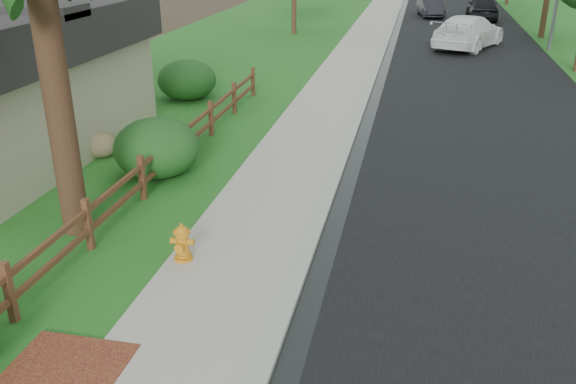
% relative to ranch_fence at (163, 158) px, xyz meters
% --- Properties ---
extents(ground, '(120.00, 120.00, 0.00)m').
position_rel_ranch_fence_xyz_m(ground, '(3.60, -6.40, -0.62)').
color(ground, '#372E1E').
extents(road, '(8.00, 90.00, 0.02)m').
position_rel_ranch_fence_xyz_m(road, '(8.20, 28.60, -0.61)').
color(road, black).
rests_on(road, ground).
extents(curb, '(0.40, 90.00, 0.12)m').
position_rel_ranch_fence_xyz_m(curb, '(4.00, 28.60, -0.56)').
color(curb, gray).
rests_on(curb, ground).
extents(wet_gutter, '(0.50, 90.00, 0.00)m').
position_rel_ranch_fence_xyz_m(wet_gutter, '(4.35, 28.60, -0.60)').
color(wet_gutter, black).
rests_on(wet_gutter, road).
extents(sidewalk, '(2.20, 90.00, 0.10)m').
position_rel_ranch_fence_xyz_m(sidewalk, '(2.70, 28.60, -0.57)').
color(sidewalk, '#ABA495').
rests_on(sidewalk, ground).
extents(grass_strip, '(1.60, 90.00, 0.06)m').
position_rel_ranch_fence_xyz_m(grass_strip, '(0.80, 28.60, -0.59)').
color(grass_strip, '#19571E').
rests_on(grass_strip, ground).
extents(lawn_near, '(9.00, 90.00, 0.04)m').
position_rel_ranch_fence_xyz_m(lawn_near, '(-4.40, 28.60, -0.60)').
color(lawn_near, '#19571E').
rests_on(lawn_near, ground).
extents(verge_far, '(6.00, 90.00, 0.04)m').
position_rel_ranch_fence_xyz_m(verge_far, '(15.10, 28.60, -0.60)').
color(verge_far, '#19571E').
rests_on(verge_far, ground).
extents(ranch_fence, '(0.12, 16.92, 1.10)m').
position_rel_ranch_fence_xyz_m(ranch_fence, '(0.00, 0.00, 0.00)').
color(ranch_fence, '#482918').
rests_on(ranch_fence, ground).
extents(fire_hydrant, '(0.47, 0.38, 0.73)m').
position_rel_ranch_fence_xyz_m(fire_hydrant, '(1.90, -3.69, -0.18)').
color(fire_hydrant, orange).
rests_on(fire_hydrant, sidewalk).
extents(white_suv, '(4.37, 6.19, 1.66)m').
position_rel_ranch_fence_xyz_m(white_suv, '(8.27, 20.51, 0.23)').
color(white_suv, white).
rests_on(white_suv, road).
extents(dark_car_mid, '(1.91, 4.75, 1.62)m').
position_rel_ranch_fence_xyz_m(dark_car_mid, '(9.87, 31.94, 0.21)').
color(dark_car_mid, black).
rests_on(dark_car_mid, road).
extents(dark_car_far, '(2.07, 4.22, 1.33)m').
position_rel_ranch_fence_xyz_m(dark_car_far, '(6.43, 32.92, 0.07)').
color(dark_car_far, black).
rests_on(dark_car_far, road).
extents(boulder, '(1.28, 1.08, 0.73)m').
position_rel_ranch_fence_xyz_m(boulder, '(-2.40, 1.28, -0.25)').
color(boulder, brown).
rests_on(boulder, ground).
extents(shrub_b, '(2.79, 2.79, 1.47)m').
position_rel_ranch_fence_xyz_m(shrub_b, '(-0.30, 0.34, 0.12)').
color(shrub_b, '#1C4B1B').
rests_on(shrub_b, ground).
extents(shrub_c, '(2.04, 2.04, 1.31)m').
position_rel_ranch_fence_xyz_m(shrub_c, '(-0.30, 0.30, 0.04)').
color(shrub_c, '#1C4B1B').
rests_on(shrub_c, ground).
extents(shrub_d, '(2.64, 2.64, 1.44)m').
position_rel_ranch_fence_xyz_m(shrub_d, '(-2.25, 7.60, 0.10)').
color(shrub_d, '#1C4B1B').
rests_on(shrub_d, ground).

